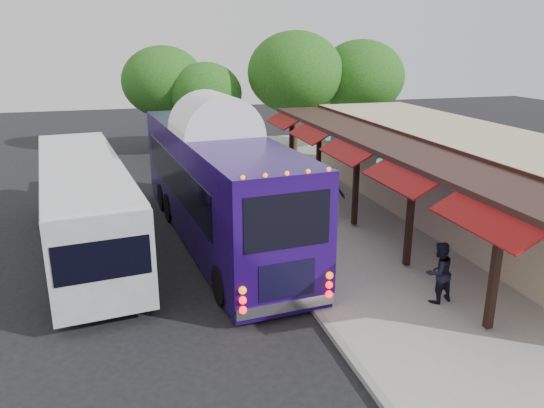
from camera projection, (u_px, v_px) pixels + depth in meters
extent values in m
plane|color=black|center=(293.00, 285.00, 15.93)|extent=(90.00, 90.00, 0.00)
cube|color=#9E9B93|center=(382.00, 225.00, 20.89)|extent=(10.00, 40.00, 0.15)
cube|color=gray|center=(261.00, 237.00, 19.60)|extent=(0.20, 40.00, 0.16)
cube|color=tan|center=(464.00, 176.00, 21.29)|extent=(5.00, 20.00, 3.60)
cube|color=black|center=(411.00, 143.00, 20.18)|extent=(0.06, 20.00, 0.60)
cube|color=#331E19|center=(385.00, 141.00, 19.87)|extent=(2.60, 20.00, 0.18)
cube|color=black|center=(495.00, 269.00, 12.71)|extent=(0.18, 0.18, 3.16)
cube|color=maroon|center=(487.00, 217.00, 12.20)|extent=(1.00, 3.20, 0.57)
cube|color=black|center=(410.00, 217.00, 16.38)|extent=(0.18, 0.18, 3.16)
cube|color=maroon|center=(401.00, 176.00, 15.87)|extent=(1.00, 3.20, 0.57)
cube|color=black|center=(356.00, 185.00, 20.05)|extent=(0.18, 0.18, 3.16)
cube|color=maroon|center=(347.00, 150.00, 19.54)|extent=(1.00, 3.20, 0.57)
cube|color=black|center=(319.00, 162.00, 23.73)|extent=(0.18, 0.18, 3.16)
cube|color=maroon|center=(310.00, 133.00, 23.21)|extent=(1.00, 3.20, 0.57)
cube|color=black|center=(291.00, 146.00, 27.40)|extent=(0.18, 0.18, 3.16)
cube|color=maroon|center=(283.00, 120.00, 26.89)|extent=(1.00, 3.20, 0.57)
sphere|color=#187789|center=(465.00, 201.00, 14.33)|extent=(0.26, 0.26, 0.26)
sphere|color=#187789|center=(380.00, 162.00, 18.93)|extent=(0.26, 0.26, 0.26)
sphere|color=#187789|center=(328.00, 138.00, 23.52)|extent=(0.26, 0.26, 0.26)
cube|color=#200756|center=(217.00, 180.00, 19.04)|extent=(4.00, 13.35, 3.45)
cube|color=#200756|center=(218.00, 230.00, 19.60)|extent=(3.93, 13.21, 0.38)
ellipsoid|color=white|center=(215.00, 133.00, 18.53)|extent=(3.97, 13.09, 0.61)
cube|color=black|center=(264.00, 224.00, 12.82)|extent=(2.28, 0.24, 1.42)
cube|color=silver|center=(264.00, 309.00, 13.59)|extent=(2.74, 0.45, 0.31)
sphere|color=#FF0C0C|center=(218.00, 307.00, 13.10)|extent=(0.20, 0.20, 0.20)
sphere|color=#FF0C0C|center=(309.00, 295.00, 13.73)|extent=(0.20, 0.20, 0.20)
cylinder|color=black|center=(205.00, 286.00, 14.61)|extent=(0.43, 1.16, 1.14)
cylinder|color=black|center=(292.00, 275.00, 15.27)|extent=(0.43, 1.16, 1.14)
cylinder|color=black|center=(172.00, 195.00, 23.06)|extent=(0.43, 1.16, 1.14)
cylinder|color=black|center=(229.00, 191.00, 23.72)|extent=(0.43, 1.16, 1.14)
cube|color=gray|center=(85.00, 203.00, 18.09)|extent=(4.00, 12.05, 2.73)
cube|color=black|center=(43.00, 199.00, 17.68)|extent=(1.26, 9.98, 1.03)
cube|color=black|center=(123.00, 194.00, 18.36)|extent=(1.26, 9.98, 1.03)
cube|color=silver|center=(80.00, 163.00, 17.67)|extent=(3.92, 11.81, 0.10)
cylinder|color=black|center=(36.00, 293.00, 14.34)|extent=(0.41, 1.02, 0.99)
cylinder|color=black|center=(126.00, 283.00, 14.96)|extent=(0.41, 1.02, 0.99)
cylinder|color=black|center=(62.00, 209.00, 21.40)|extent=(0.41, 1.02, 0.99)
cylinder|color=black|center=(122.00, 205.00, 22.02)|extent=(0.41, 1.02, 0.99)
imported|color=black|center=(285.00, 206.00, 20.14)|extent=(0.65, 0.46, 1.68)
imported|color=black|center=(439.00, 272.00, 14.39)|extent=(0.95, 0.80, 1.73)
imported|color=black|center=(319.00, 224.00, 18.01)|extent=(1.15, 0.70, 1.84)
imported|color=black|center=(330.00, 191.00, 21.68)|extent=(1.45, 1.13, 1.98)
cube|color=black|center=(324.00, 221.00, 19.42)|extent=(0.07, 0.07, 1.12)
cube|color=black|center=(324.00, 214.00, 19.34)|extent=(0.16, 0.50, 0.61)
cube|color=white|center=(323.00, 214.00, 19.33)|extent=(0.11, 0.42, 0.51)
cylinder|color=#382314|center=(207.00, 134.00, 33.61)|extent=(0.36, 0.36, 2.60)
ellipsoid|color=#1A4B12|center=(206.00, 93.00, 32.85)|extent=(4.49, 4.49, 3.82)
cylinder|color=#382314|center=(295.00, 127.00, 33.75)|extent=(0.36, 0.36, 3.44)
ellipsoid|color=#1A4B12|center=(295.00, 73.00, 32.75)|extent=(5.94, 5.94, 5.05)
cylinder|color=#382314|center=(358.00, 126.00, 34.91)|extent=(0.36, 0.36, 3.21)
ellipsoid|color=#1A4B12|center=(361.00, 77.00, 33.97)|extent=(5.54, 5.54, 4.71)
cylinder|color=#382314|center=(166.00, 128.00, 34.60)|extent=(0.36, 0.36, 3.04)
ellipsoid|color=#1A4B12|center=(163.00, 81.00, 33.72)|extent=(5.25, 5.25, 4.46)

